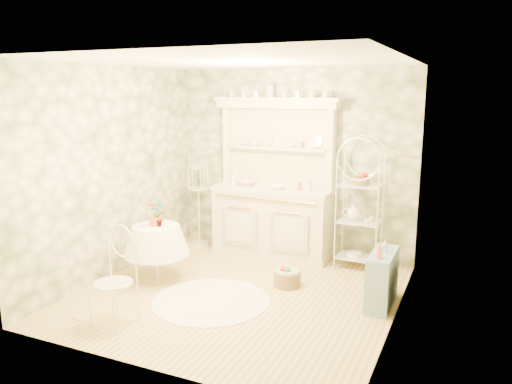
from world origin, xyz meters
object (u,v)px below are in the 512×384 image
at_px(kitchen_dresser, 272,178).
at_px(bakers_rack, 360,205).
at_px(side_shelf, 382,278).
at_px(birdcage_stand, 199,199).
at_px(cafe_chair, 113,282).
at_px(floor_basket, 287,278).
at_px(round_table, 157,252).

distance_m(kitchen_dresser, bakers_rack, 1.31).
relative_size(side_shelf, birdcage_stand, 0.49).
bearing_deg(cafe_chair, floor_basket, 63.77).
relative_size(bakers_rack, floor_basket, 5.53).
distance_m(cafe_chair, floor_basket, 2.15).
height_order(side_shelf, cafe_chair, cafe_chair).
relative_size(round_table, cafe_chair, 0.79).
bearing_deg(round_table, floor_basket, 16.97).
bearing_deg(floor_basket, round_table, -163.03).
height_order(round_table, cafe_chair, cafe_chair).
relative_size(kitchen_dresser, side_shelf, 3.15).
height_order(kitchen_dresser, round_table, kitchen_dresser).
distance_m(round_table, floor_basket, 1.68).
xyz_separation_m(bakers_rack, round_table, (-2.24, -1.50, -0.51)).
relative_size(birdcage_stand, floor_basket, 4.65).
height_order(kitchen_dresser, side_shelf, kitchen_dresser).
relative_size(side_shelf, round_table, 1.00).
relative_size(kitchen_dresser, birdcage_stand, 1.56).
distance_m(bakers_rack, birdcage_stand, 2.49).
relative_size(bakers_rack, side_shelf, 2.41).
xyz_separation_m(round_table, floor_basket, (1.59, 0.48, -0.26)).
bearing_deg(kitchen_dresser, side_shelf, -32.09).
relative_size(side_shelf, floor_basket, 2.30).
bearing_deg(round_table, cafe_chair, -75.08).
height_order(round_table, floor_basket, round_table).
bearing_deg(floor_basket, cafe_chair, -126.50).
bearing_deg(side_shelf, cafe_chair, -150.63).
xyz_separation_m(kitchen_dresser, cafe_chair, (-0.63, -2.75, -0.69)).
xyz_separation_m(side_shelf, round_table, (-2.76, -0.40, 0.05)).
xyz_separation_m(birdcage_stand, floor_basket, (1.84, -0.99, -0.63)).
distance_m(bakers_rack, floor_basket, 1.43).
bearing_deg(side_shelf, floor_basket, 171.48).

